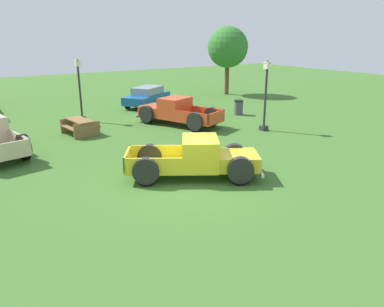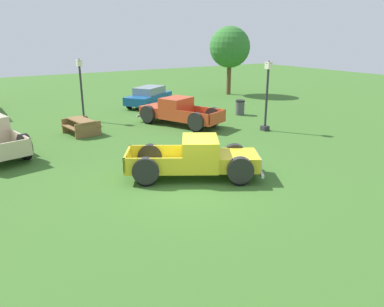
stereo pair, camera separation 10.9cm
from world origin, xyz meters
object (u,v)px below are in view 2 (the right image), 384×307
object	(u,v)px
sedan_distant_a	(149,96)
trash_can	(240,107)
pickup_truck_behind_right	(175,112)
pickup_truck_foreground	(202,159)
oak_tree_east	(230,47)
lamp_post_near	(267,95)
lamp_post_far	(81,89)
picnic_table	(81,125)

from	to	relation	value
sedan_distant_a	trash_can	bearing A→B (deg)	-58.63
pickup_truck_behind_right	sedan_distant_a	distance (m)	6.04
pickup_truck_foreground	oak_tree_east	size ratio (longest dim) A/B	0.89
pickup_truck_foreground	pickup_truck_behind_right	world-z (taller)	pickup_truck_behind_right
lamp_post_near	trash_can	xyz separation A→B (m)	(1.47, 3.91, -1.46)
lamp_post_far	picnic_table	xyz separation A→B (m)	(-1.06, -3.03, -1.41)
pickup_truck_foreground	sedan_distant_a	world-z (taller)	pickup_truck_foreground
picnic_table	trash_can	world-z (taller)	trash_can
lamp_post_near	oak_tree_east	xyz separation A→B (m)	(6.10, 11.09, 1.96)
sedan_distant_a	oak_tree_east	xyz separation A→B (m)	(8.21, 1.31, 3.17)
lamp_post_near	trash_can	size ratio (longest dim) A/B	3.88
lamp_post_far	picnic_table	size ratio (longest dim) A/B	1.83
trash_can	pickup_truck_behind_right	bearing A→B (deg)	-179.44
pickup_truck_behind_right	lamp_post_far	xyz separation A→B (m)	(-4.19, 3.72, 1.17)
lamp_post_far	trash_can	size ratio (longest dim) A/B	3.83
picnic_table	pickup_truck_behind_right	bearing A→B (deg)	-7.56
lamp_post_far	oak_tree_east	xyz separation A→B (m)	(13.62, 3.50, 1.98)
trash_can	oak_tree_east	xyz separation A→B (m)	(4.63, 7.18, 3.41)
lamp_post_far	oak_tree_east	distance (m)	14.21
lamp_post_near	oak_tree_east	distance (m)	12.81
picnic_table	oak_tree_east	distance (m)	16.42
lamp_post_near	trash_can	bearing A→B (deg)	69.35
sedan_distant_a	lamp_post_far	world-z (taller)	lamp_post_far
pickup_truck_foreground	picnic_table	bearing A→B (deg)	102.22
lamp_post_near	pickup_truck_foreground	bearing A→B (deg)	-149.87
pickup_truck_foreground	oak_tree_east	xyz separation A→B (m)	(12.84, 15.00, 3.19)
picnic_table	oak_tree_east	size ratio (longest dim) A/B	0.36
sedan_distant_a	lamp_post_near	xyz separation A→B (m)	(2.10, -9.78, 1.21)
pickup_truck_behind_right	lamp_post_far	distance (m)	5.72
picnic_table	lamp_post_far	bearing A→B (deg)	70.78
sedan_distant_a	lamp_post_far	distance (m)	5.96
trash_can	sedan_distant_a	bearing A→B (deg)	121.37
sedan_distant_a	oak_tree_east	bearing A→B (deg)	9.09
picnic_table	oak_tree_east	world-z (taller)	oak_tree_east
pickup_truck_behind_right	trash_can	size ratio (longest dim) A/B	5.63
trash_can	pickup_truck_foreground	bearing A→B (deg)	-136.39
sedan_distant_a	picnic_table	bearing A→B (deg)	-141.13
pickup_truck_foreground	trash_can	size ratio (longest dim) A/B	5.25
pickup_truck_behind_right	oak_tree_east	xyz separation A→B (m)	(9.44, 7.23, 3.15)
pickup_truck_foreground	lamp_post_near	size ratio (longest dim) A/B	1.35
pickup_truck_foreground	sedan_distant_a	size ratio (longest dim) A/B	1.14
oak_tree_east	lamp_post_near	bearing A→B (deg)	-118.83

